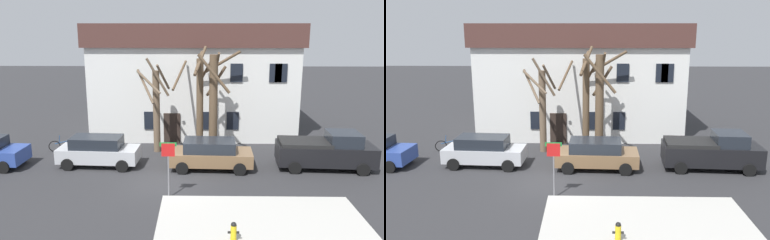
{
  "view_description": "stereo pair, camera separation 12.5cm",
  "coord_description": "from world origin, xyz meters",
  "views": [
    {
      "loc": [
        1.84,
        -18.55,
        7.71
      ],
      "look_at": [
        1.44,
        3.44,
        2.44
      ],
      "focal_mm": 36.49,
      "sensor_mm": 36.0,
      "label": 1
    },
    {
      "loc": [
        1.96,
        -18.55,
        7.71
      ],
      "look_at": [
        1.44,
        3.44,
        2.44
      ],
      "focal_mm": 36.49,
      "sensor_mm": 36.0,
      "label": 2
    }
  ],
  "objects": [
    {
      "name": "car_silver_wagon",
      "position": [
        -3.84,
        2.33,
        0.9
      ],
      "size": [
        4.57,
        2.14,
        1.72
      ],
      "color": "#B7BABF",
      "rests_on": "ground_plane"
    },
    {
      "name": "street_sign_pole",
      "position": [
        0.46,
        -1.86,
        1.87
      ],
      "size": [
        0.76,
        0.07,
        2.66
      ],
      "color": "slate",
      "rests_on": "ground_plane"
    },
    {
      "name": "tree_bare_mid",
      "position": [
        1.89,
        5.05,
        3.23
      ],
      "size": [
        2.84,
        2.65,
        6.29
      ],
      "color": "brown",
      "rests_on": "ground_plane"
    },
    {
      "name": "bicycle_leaning",
      "position": [
        -6.81,
        5.06,
        0.37
      ],
      "size": [
        1.64,
        0.7,
        1.03
      ],
      "color": "black",
      "rests_on": "ground_plane"
    },
    {
      "name": "tree_bare_far",
      "position": [
        2.68,
        4.84,
        3.5
      ],
      "size": [
        2.95,
        2.78,
        6.57
      ],
      "color": "brown",
      "rests_on": "ground_plane"
    },
    {
      "name": "car_brown_wagon",
      "position": [
        2.49,
        2.0,
        0.87
      ],
      "size": [
        4.59,
        2.24,
        1.65
      ],
      "color": "brown",
      "rests_on": "ground_plane"
    },
    {
      "name": "building_main",
      "position": [
        1.46,
        10.84,
        4.02
      ],
      "size": [
        14.64,
        8.58,
        7.92
      ],
      "color": "white",
      "rests_on": "ground_plane"
    },
    {
      "name": "ground_plane",
      "position": [
        0.0,
        0.0,
        0.0
      ],
      "size": [
        120.0,
        120.0,
        0.0
      ],
      "primitive_type": "plane",
      "color": "#2D2D30"
    },
    {
      "name": "fire_hydrant",
      "position": [
        3.11,
        -5.76,
        0.51
      ],
      "size": [
        0.42,
        0.22,
        0.75
      ],
      "color": "gold",
      "rests_on": "sidewalk_slab"
    },
    {
      "name": "tree_bare_near",
      "position": [
        -0.81,
        4.97,
        2.91
      ],
      "size": [
        2.07,
        1.46,
        5.95
      ],
      "color": "brown",
      "rests_on": "ground_plane"
    },
    {
      "name": "pickup_truck_black",
      "position": [
        8.89,
        2.18,
        1.01
      ],
      "size": [
        5.35,
        2.48,
        2.09
      ],
      "color": "black",
      "rests_on": "ground_plane"
    }
  ]
}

